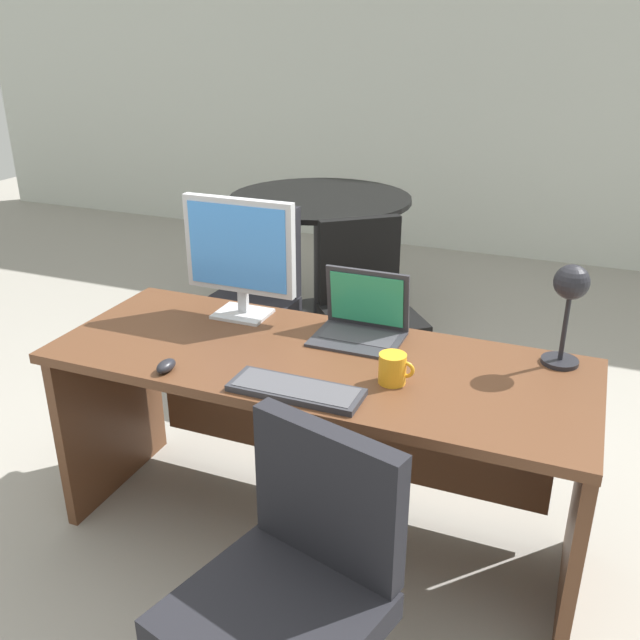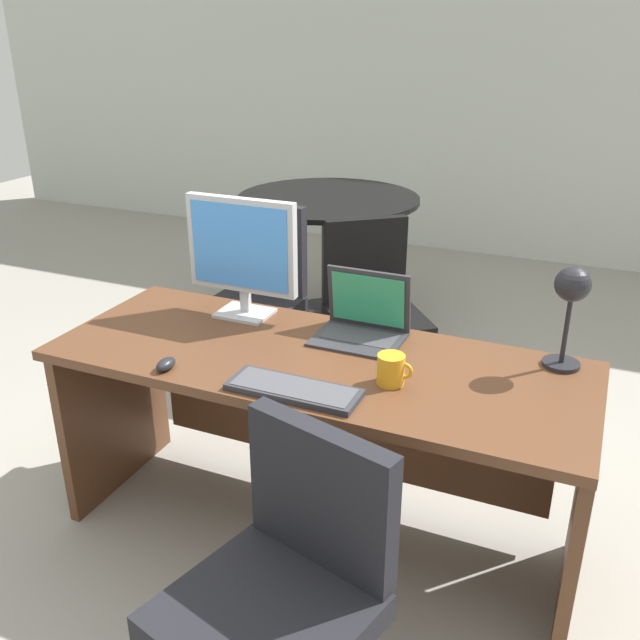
{
  "view_description": "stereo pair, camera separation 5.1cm",
  "coord_description": "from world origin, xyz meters",
  "px_view_note": "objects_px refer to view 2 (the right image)",
  "views": [
    {
      "loc": [
        0.79,
        -1.91,
        1.77
      ],
      "look_at": [
        0.0,
        0.03,
        0.86
      ],
      "focal_mm": 38.72,
      "sensor_mm": 36.0,
      "label": 1
    },
    {
      "loc": [
        0.83,
        -1.89,
        1.77
      ],
      "look_at": [
        0.0,
        0.03,
        0.86
      ],
      "focal_mm": 38.72,
      "sensor_mm": 36.0,
      "label": 2
    }
  ],
  "objects_px": {
    "coffee_mug": "(391,369)",
    "laptop": "(364,316)",
    "mouse": "(166,364)",
    "keyboard": "(294,390)",
    "office_chair": "(280,626)",
    "desk": "(322,406)",
    "meeting_chair_far": "(373,323)",
    "meeting_chair_near": "(255,313)",
    "desk_lamp": "(571,297)",
    "meeting_table": "(328,228)",
    "monitor": "(242,250)"
  },
  "relations": [
    {
      "from": "monitor",
      "to": "meeting_table",
      "type": "distance_m",
      "value": 1.8
    },
    {
      "from": "keyboard",
      "to": "laptop",
      "type": "bearing_deg",
      "value": 84.43
    },
    {
      "from": "monitor",
      "to": "desk_lamp",
      "type": "bearing_deg",
      "value": 0.33
    },
    {
      "from": "laptop",
      "to": "office_chair",
      "type": "bearing_deg",
      "value": -81.74
    },
    {
      "from": "laptop",
      "to": "office_chair",
      "type": "xyz_separation_m",
      "value": [
        0.14,
        -0.97,
        -0.45
      ]
    },
    {
      "from": "laptop",
      "to": "keyboard",
      "type": "height_order",
      "value": "laptop"
    },
    {
      "from": "coffee_mug",
      "to": "meeting_chair_far",
      "type": "relative_size",
      "value": 0.13
    },
    {
      "from": "meeting_chair_near",
      "to": "monitor",
      "type": "bearing_deg",
      "value": -63.13
    },
    {
      "from": "monitor",
      "to": "mouse",
      "type": "height_order",
      "value": "monitor"
    },
    {
      "from": "coffee_mug",
      "to": "laptop",
      "type": "bearing_deg",
      "value": 123.2
    },
    {
      "from": "mouse",
      "to": "keyboard",
      "type": "bearing_deg",
      "value": 3.23
    },
    {
      "from": "laptop",
      "to": "coffee_mug",
      "type": "bearing_deg",
      "value": -56.8
    },
    {
      "from": "meeting_chair_near",
      "to": "coffee_mug",
      "type": "bearing_deg",
      "value": -45.66
    },
    {
      "from": "laptop",
      "to": "meeting_chair_far",
      "type": "xyz_separation_m",
      "value": [
        -0.3,
        1.0,
        -0.48
      ]
    },
    {
      "from": "mouse",
      "to": "coffee_mug",
      "type": "distance_m",
      "value": 0.72
    },
    {
      "from": "desk",
      "to": "monitor",
      "type": "xyz_separation_m",
      "value": [
        -0.4,
        0.17,
        0.47
      ]
    },
    {
      "from": "mouse",
      "to": "desk_lamp",
      "type": "distance_m",
      "value": 1.29
    },
    {
      "from": "desk",
      "to": "meeting_chair_far",
      "type": "bearing_deg",
      "value": 100.38
    },
    {
      "from": "desk",
      "to": "meeting_chair_near",
      "type": "relative_size",
      "value": 1.97
    },
    {
      "from": "desk_lamp",
      "to": "desk",
      "type": "bearing_deg",
      "value": -166.69
    },
    {
      "from": "mouse",
      "to": "meeting_chair_far",
      "type": "bearing_deg",
      "value": 82.92
    },
    {
      "from": "office_chair",
      "to": "coffee_mug",
      "type": "bearing_deg",
      "value": 84.63
    },
    {
      "from": "laptop",
      "to": "meeting_table",
      "type": "bearing_deg",
      "value": 116.62
    },
    {
      "from": "monitor",
      "to": "keyboard",
      "type": "relative_size",
      "value": 1.11
    },
    {
      "from": "desk",
      "to": "laptop",
      "type": "relative_size",
      "value": 5.91
    },
    {
      "from": "meeting_chair_far",
      "to": "meeting_chair_near",
      "type": "bearing_deg",
      "value": -162.58
    },
    {
      "from": "monitor",
      "to": "meeting_table",
      "type": "height_order",
      "value": "monitor"
    },
    {
      "from": "desk",
      "to": "mouse",
      "type": "bearing_deg",
      "value": -141.18
    },
    {
      "from": "coffee_mug",
      "to": "meeting_table",
      "type": "distance_m",
      "value": 2.28
    },
    {
      "from": "keyboard",
      "to": "desk_lamp",
      "type": "bearing_deg",
      "value": 33.69
    },
    {
      "from": "laptop",
      "to": "coffee_mug",
      "type": "relative_size",
      "value": 2.72
    },
    {
      "from": "monitor",
      "to": "laptop",
      "type": "bearing_deg",
      "value": 1.1
    },
    {
      "from": "desk",
      "to": "meeting_chair_far",
      "type": "xyz_separation_m",
      "value": [
        -0.22,
        1.19,
        -0.2
      ]
    },
    {
      "from": "keyboard",
      "to": "meeting_chair_near",
      "type": "height_order",
      "value": "meeting_chair_near"
    },
    {
      "from": "laptop",
      "to": "meeting_chair_near",
      "type": "height_order",
      "value": "laptop"
    },
    {
      "from": "desk_lamp",
      "to": "laptop",
      "type": "bearing_deg",
      "value": 179.77
    },
    {
      "from": "monitor",
      "to": "coffee_mug",
      "type": "relative_size",
      "value": 4.0
    },
    {
      "from": "desk",
      "to": "laptop",
      "type": "height_order",
      "value": "laptop"
    },
    {
      "from": "coffee_mug",
      "to": "office_chair",
      "type": "distance_m",
      "value": 0.79
    },
    {
      "from": "mouse",
      "to": "laptop",
      "type": "bearing_deg",
      "value": 46.06
    },
    {
      "from": "desk_lamp",
      "to": "coffee_mug",
      "type": "distance_m",
      "value": 0.6
    },
    {
      "from": "laptop",
      "to": "keyboard",
      "type": "relative_size",
      "value": 0.75
    },
    {
      "from": "coffee_mug",
      "to": "meeting_chair_near",
      "type": "bearing_deg",
      "value": 134.34
    },
    {
      "from": "keyboard",
      "to": "meeting_table",
      "type": "bearing_deg",
      "value": 110.24
    },
    {
      "from": "office_chair",
      "to": "laptop",
      "type": "bearing_deg",
      "value": 98.26
    },
    {
      "from": "desk",
      "to": "coffee_mug",
      "type": "xyz_separation_m",
      "value": [
        0.29,
        -0.13,
        0.26
      ]
    },
    {
      "from": "desk_lamp",
      "to": "meeting_table",
      "type": "relative_size",
      "value": 0.31
    },
    {
      "from": "keyboard",
      "to": "meeting_table",
      "type": "xyz_separation_m",
      "value": [
        -0.81,
        2.18,
        -0.15
      ]
    },
    {
      "from": "meeting_chair_near",
      "to": "desk_lamp",
      "type": "bearing_deg",
      "value": -27.55
    },
    {
      "from": "desk",
      "to": "meeting_table",
      "type": "height_order",
      "value": "meeting_table"
    }
  ]
}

